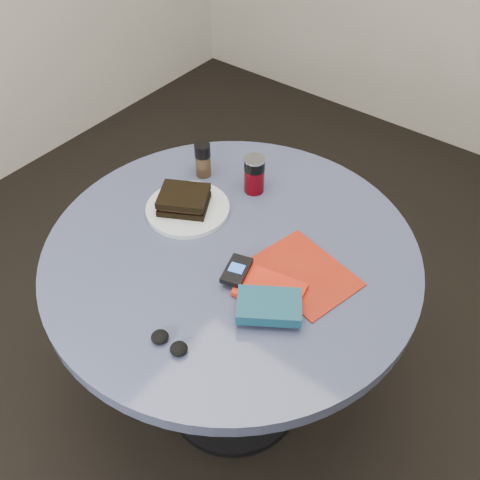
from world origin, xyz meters
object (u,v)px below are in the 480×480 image
Objects in this scene: table at (232,288)px; plate at (188,209)px; soda_can at (254,175)px; pepper_grinder at (203,160)px; sandwich at (184,200)px; mp3_player at (237,270)px; magazine at (304,273)px; red_book at (270,290)px; headphones at (169,343)px; novel at (269,306)px.

table is 4.21× the size of plate.
soda_can is 1.04× the size of pepper_grinder.
soda_can is (0.10, 0.19, 0.02)m from sandwich.
pepper_grinder is at bearing 111.89° from sandwich.
mp3_player is at bearing -38.70° from pepper_grinder.
plate is 1.38× the size of sandwich.
red_book is (-0.03, -0.10, 0.01)m from magazine.
soda_can is at bearing 63.56° from plate.
soda_can is at bearing 119.28° from mp3_player.
headphones is (0.01, -0.25, -0.01)m from mp3_player.
soda_can is 1.18× the size of headphones.
mp3_player reaches higher than headphones.
plate is (-0.19, 0.04, 0.17)m from table.
mp3_player is at bearing -23.41° from plate.
magazine is at bearing 61.01° from red_book.
red_book is (0.36, -0.11, 0.00)m from plate.
mp3_player is at bearing -43.75° from table.
sandwich is 1.57× the size of pepper_grinder.
table is 8.73× the size of soda_can.
sandwich reaches higher than plate.
headphones is (0.28, -0.36, -0.03)m from sandwich.
magazine is 0.16m from novel.
soda_can reaches higher than pepper_grinder.
red_book is at bearing 71.22° from headphones.
pepper_grinder is (-0.06, 0.16, 0.02)m from sandwich.
mp3_player reaches higher than table.
plate is 0.43m from novel.
novel is (0.04, -0.06, 0.02)m from red_book.
pepper_grinder is (-0.07, 0.16, 0.05)m from plate.
novel is 0.24m from headphones.
table is at bearing -37.14° from pepper_grinder.
pepper_grinder is 1.03× the size of mp3_player.
sandwich is 1.62× the size of mp3_player.
pepper_grinder reaches higher than plate.
magazine is at bearing -32.52° from soda_can.
soda_can is 0.71× the size of red_book.
headphones is (0.08, -0.32, 0.17)m from table.
plate reaches higher than magazine.
novel is at bearing -19.66° from mp3_player.
pepper_grinder is 0.43m from mp3_player.
red_book is 0.10m from mp3_player.
red_book is (0.27, -0.29, -0.05)m from soda_can.
soda_can is (0.09, 0.19, 0.05)m from plate.
red_book is (0.37, -0.10, -0.03)m from sandwich.
plate is 1.48× the size of red_book.
pepper_grinder is 0.44× the size of magazine.
plate is 0.03m from sandwich.
red_book is at bearing -48.03° from soda_can.
mp3_player is at bearing 174.29° from red_book.
magazine is (0.47, -0.16, -0.05)m from pepper_grinder.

